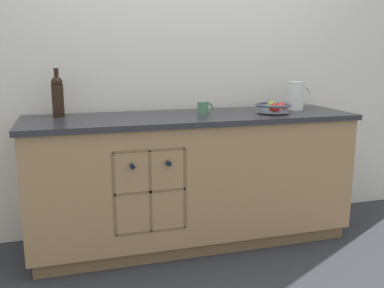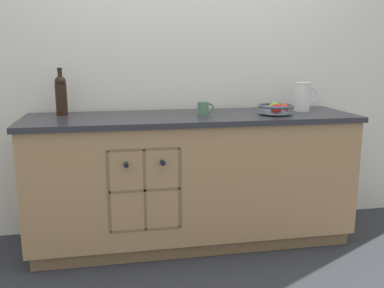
{
  "view_description": "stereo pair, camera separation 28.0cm",
  "coord_description": "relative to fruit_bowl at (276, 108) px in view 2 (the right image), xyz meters",
  "views": [
    {
      "loc": [
        -0.8,
        -2.71,
        1.3
      ],
      "look_at": [
        0.0,
        0.0,
        0.7
      ],
      "focal_mm": 40.0,
      "sensor_mm": 36.0,
      "label": 1
    },
    {
      "loc": [
        -0.53,
        -2.78,
        1.3
      ],
      "look_at": [
        0.0,
        0.0,
        0.7
      ],
      "focal_mm": 40.0,
      "sensor_mm": 36.0,
      "label": 2
    }
  ],
  "objects": [
    {
      "name": "ground_plane",
      "position": [
        -0.56,
        0.08,
        -0.94
      ],
      "size": [
        14.0,
        14.0,
        0.0
      ],
      "primitive_type": "plane",
      "color": "#2D3035"
    },
    {
      "name": "back_wall",
      "position": [
        -0.56,
        0.44,
        0.34
      ],
      "size": [
        4.56,
        0.06,
        2.55
      ],
      "primitive_type": "cube",
      "color": "silver",
      "rests_on": "ground_plane"
    },
    {
      "name": "kitchen_island",
      "position": [
        -0.56,
        0.08,
        -0.48
      ],
      "size": [
        2.2,
        0.65,
        0.89
      ],
      "color": "brown",
      "rests_on": "ground_plane"
    },
    {
      "name": "fruit_bowl",
      "position": [
        0.0,
        0.0,
        0.0
      ],
      "size": [
        0.24,
        0.24,
        0.08
      ],
      "color": "#4C5666",
      "rests_on": "kitchen_island"
    },
    {
      "name": "white_pitcher",
      "position": [
        0.25,
        0.14,
        0.06
      ],
      "size": [
        0.17,
        0.11,
        0.2
      ],
      "color": "silver",
      "rests_on": "kitchen_island"
    },
    {
      "name": "ceramic_mug",
      "position": [
        -0.48,
        0.08,
        0.0
      ],
      "size": [
        0.11,
        0.08,
        0.09
      ],
      "color": "#4C7A56",
      "rests_on": "kitchen_island"
    },
    {
      "name": "standing_wine_bottle",
      "position": [
        -1.41,
        0.25,
        0.1
      ],
      "size": [
        0.08,
        0.08,
        0.31
      ],
      "color": "black",
      "rests_on": "kitchen_island"
    }
  ]
}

